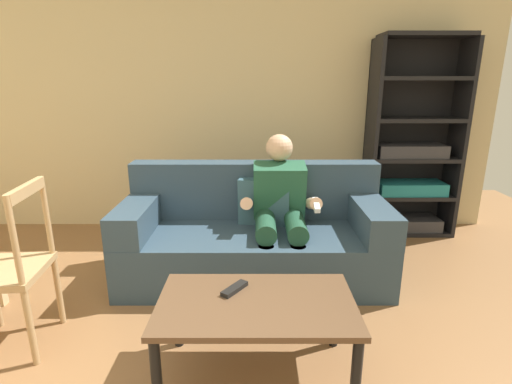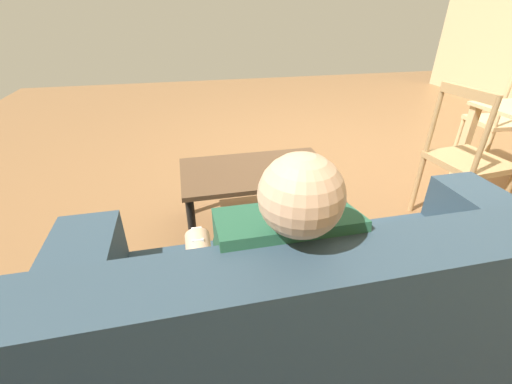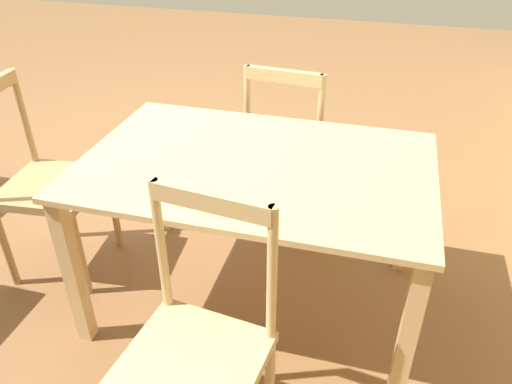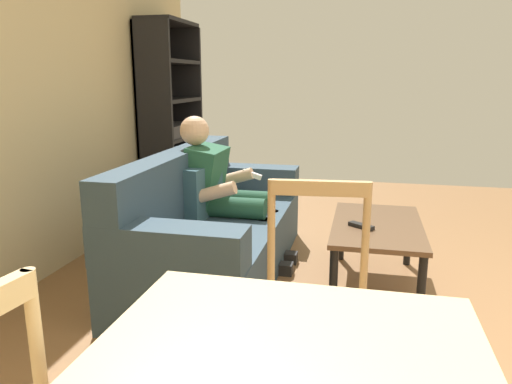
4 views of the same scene
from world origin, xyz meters
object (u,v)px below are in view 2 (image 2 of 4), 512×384
Objects in this scene: couch at (322,317)px; dining_chair_facing_couch at (465,161)px; tv_remote at (277,172)px; person_lounging at (274,274)px; dining_chair_by_doorway at (500,121)px; coffee_table at (256,177)px.

couch is 2.08× the size of dining_chair_facing_couch.
couch is at bearing -59.76° from tv_remote.
person_lounging is at bearing -70.52° from tv_remote.
dining_chair_facing_couch reaches higher than dining_chair_by_doorway.
dining_chair_by_doorway reaches higher than couch.
person_lounging is (0.19, -0.03, 0.24)m from couch.
tv_remote is (-0.29, -1.00, -0.11)m from person_lounging.
tv_remote is (-0.11, 0.10, 0.07)m from coffee_table.
person_lounging is 1.11× the size of coffee_table.
dining_chair_by_doorway is (-2.59, -1.58, -0.11)m from person_lounging.
person_lounging is at bearing 28.48° from dining_chair_facing_couch.
tv_remote is 1.27m from dining_chair_facing_couch.
person_lounging is at bearing 31.41° from dining_chair_by_doorway.
dining_chair_by_doorway is at bearing 49.96° from tv_remote.
tv_remote is 0.18× the size of dining_chair_facing_couch.
tv_remote is at bearing -7.04° from dining_chair_facing_couch.
couch is 2.14× the size of dining_chair_by_doorway.
dining_chair_by_doorway is (-1.03, -0.73, -0.02)m from dining_chair_facing_couch.
coffee_table is at bearing -89.36° from couch.
tv_remote is at bearing 14.14° from dining_chair_by_doorway.
person_lounging is 1.05m from tv_remote.
person_lounging is at bearing -7.45° from couch.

